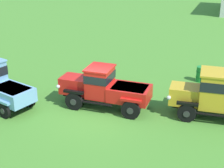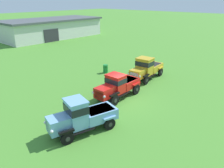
{
  "view_description": "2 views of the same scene",
  "coord_description": "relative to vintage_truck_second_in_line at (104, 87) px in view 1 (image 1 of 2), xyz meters",
  "views": [
    {
      "loc": [
        5.93,
        -13.76,
        7.73
      ],
      "look_at": [
        0.18,
        1.62,
        1.0
      ],
      "focal_mm": 55.0,
      "sensor_mm": 36.0,
      "label": 1
    },
    {
      "loc": [
        -12.84,
        -10.04,
        7.9
      ],
      "look_at": [
        0.18,
        1.62,
        1.0
      ],
      "focal_mm": 35.0,
      "sensor_mm": 36.0,
      "label": 2
    }
  ],
  "objects": [
    {
      "name": "ground_plane",
      "position": [
        -0.03,
        -0.89,
        -1.09
      ],
      "size": [
        240.0,
        240.0,
        0.0
      ],
      "primitive_type": "plane",
      "color": "#47842D"
    },
    {
      "name": "vintage_truck_midrow_center",
      "position": [
        5.54,
        0.85,
        0.06
      ],
      "size": [
        5.09,
        2.22,
        2.3
      ],
      "color": "black",
      "rests_on": "ground"
    },
    {
      "name": "oil_drum_beside_row",
      "position": [
        4.14,
        5.3,
        -0.62
      ],
      "size": [
        0.57,
        0.57,
        0.93
      ],
      "color": "#1E7F33",
      "rests_on": "ground"
    },
    {
      "name": "vintage_truck_second_in_line",
      "position": [
        0.0,
        0.0,
        0.0
      ],
      "size": [
        4.71,
        1.91,
        2.12
      ],
      "color": "black",
      "rests_on": "ground"
    }
  ]
}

